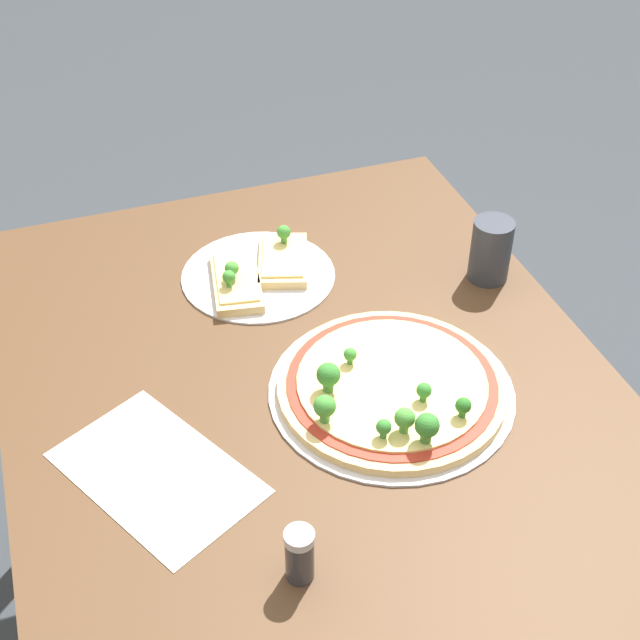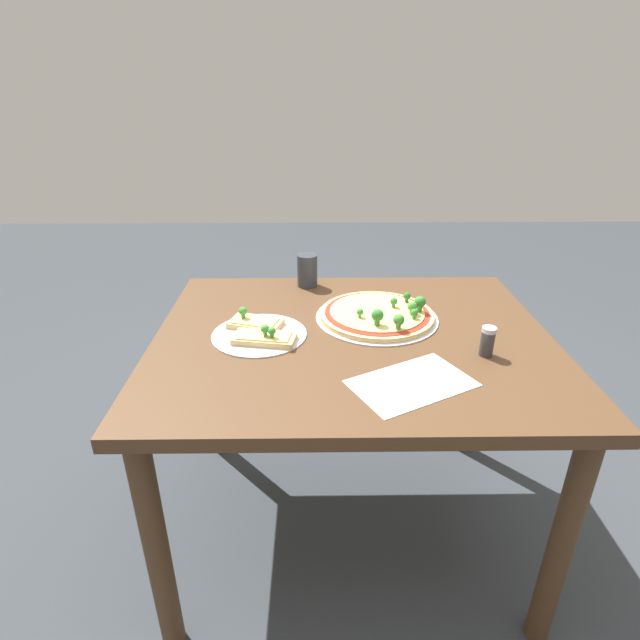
{
  "view_description": "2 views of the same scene",
  "coord_description": "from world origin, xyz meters",
  "px_view_note": "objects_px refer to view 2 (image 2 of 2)",
  "views": [
    {
      "loc": [
        0.94,
        -0.3,
        1.64
      ],
      "look_at": [
        -0.09,
        0.05,
        0.74
      ],
      "focal_mm": 50.0,
      "sensor_mm": 36.0,
      "label": 1
    },
    {
      "loc": [
        -0.11,
        -1.23,
        1.36
      ],
      "look_at": [
        -0.09,
        0.05,
        0.74
      ],
      "focal_mm": 28.0,
      "sensor_mm": 36.0,
      "label": 2
    }
  ],
  "objects_px": {
    "pizza_tray_slice": "(260,331)",
    "condiment_shaker": "(487,341)",
    "drinking_cup": "(307,270)",
    "dining_table": "(352,365)",
    "pizza_tray_whole": "(378,314)"
  },
  "relations": [
    {
      "from": "dining_table",
      "to": "drinking_cup",
      "type": "height_order",
      "value": "drinking_cup"
    },
    {
      "from": "dining_table",
      "to": "pizza_tray_whole",
      "type": "relative_size",
      "value": 3.03
    },
    {
      "from": "pizza_tray_slice",
      "to": "condiment_shaker",
      "type": "relative_size",
      "value": 3.33
    },
    {
      "from": "dining_table",
      "to": "pizza_tray_slice",
      "type": "distance_m",
      "value": 0.28
    },
    {
      "from": "pizza_tray_slice",
      "to": "drinking_cup",
      "type": "distance_m",
      "value": 0.39
    },
    {
      "from": "pizza_tray_slice",
      "to": "condiment_shaker",
      "type": "distance_m",
      "value": 0.6
    },
    {
      "from": "pizza_tray_slice",
      "to": "pizza_tray_whole",
      "type": "bearing_deg",
      "value": 16.55
    },
    {
      "from": "pizza_tray_whole",
      "to": "pizza_tray_slice",
      "type": "xyz_separation_m",
      "value": [
        -0.34,
        -0.1,
        -0.0
      ]
    },
    {
      "from": "dining_table",
      "to": "pizza_tray_slice",
      "type": "relative_size",
      "value": 4.16
    },
    {
      "from": "condiment_shaker",
      "to": "drinking_cup",
      "type": "bearing_deg",
      "value": 133.39
    },
    {
      "from": "condiment_shaker",
      "to": "pizza_tray_whole",
      "type": "bearing_deg",
      "value": 138.51
    },
    {
      "from": "pizza_tray_whole",
      "to": "condiment_shaker",
      "type": "bearing_deg",
      "value": -41.49
    },
    {
      "from": "pizza_tray_whole",
      "to": "condiment_shaker",
      "type": "relative_size",
      "value": 4.57
    },
    {
      "from": "pizza_tray_whole",
      "to": "drinking_cup",
      "type": "xyz_separation_m",
      "value": [
        -0.21,
        0.27,
        0.04
      ]
    },
    {
      "from": "drinking_cup",
      "to": "dining_table",
      "type": "bearing_deg",
      "value": -70.68
    }
  ]
}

